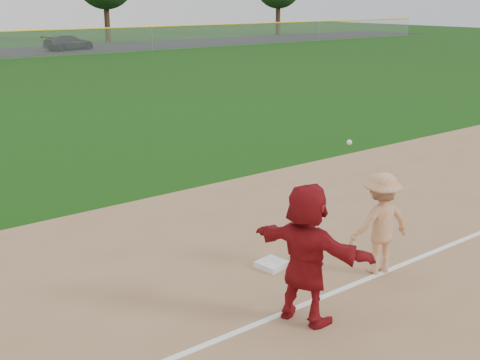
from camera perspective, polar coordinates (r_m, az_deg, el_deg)
ground at (r=10.03m, az=5.29°, el=-9.13°), size 160.00×160.00×0.00m
foul_line at (r=9.51m, az=8.61°, el=-10.61°), size 60.00×0.10×0.01m
first_base at (r=10.27m, az=3.05°, el=-7.99°), size 0.50×0.50×0.10m
base_runner at (r=8.34m, az=6.30°, el=-6.94°), size 1.08×1.96×2.02m
car_right at (r=55.44m, az=-15.93°, el=12.43°), size 4.69×2.57×1.29m
first_base_play at (r=10.06m, az=13.15°, el=-4.02°), size 1.21×0.87×2.28m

